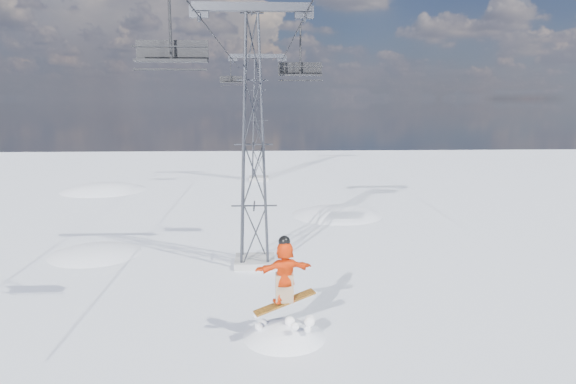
# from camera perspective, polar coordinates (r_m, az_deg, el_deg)

# --- Properties ---
(ground) EXTENTS (120.00, 120.00, 0.00)m
(ground) POSITION_cam_1_polar(r_m,az_deg,el_deg) (16.37, -7.06, -16.90)
(ground) COLOR white
(ground) RESTS_ON ground
(snow_terrain) EXTENTS (39.00, 37.00, 22.00)m
(snow_terrain) POSITION_cam_1_polar(r_m,az_deg,el_deg) (40.07, -11.52, -15.10)
(snow_terrain) COLOR white
(snow_terrain) RESTS_ON ground
(lift_tower_near) EXTENTS (5.20, 1.80, 11.43)m
(lift_tower_near) POSITION_cam_1_polar(r_m,az_deg,el_deg) (22.61, -3.86, 5.22)
(lift_tower_near) COLOR #999999
(lift_tower_near) RESTS_ON ground
(lift_tower_far) EXTENTS (5.20, 1.80, 11.43)m
(lift_tower_far) POSITION_cam_1_polar(r_m,az_deg,el_deg) (47.57, -3.33, 7.89)
(lift_tower_far) COLOR #999999
(lift_tower_far) RESTS_ON ground
(haul_cables) EXTENTS (4.46, 51.00, 0.06)m
(haul_cables) POSITION_cam_1_polar(r_m,az_deg,el_deg) (34.19, -3.62, 15.97)
(haul_cables) COLOR black
(haul_cables) RESTS_ON ground
(snowboarder_jump) EXTENTS (4.40, 4.40, 7.35)m
(snowboarder_jump) POSITION_cam_1_polar(r_m,az_deg,el_deg) (17.72, -0.39, -20.42)
(snowboarder_jump) COLOR white
(snowboarder_jump) RESTS_ON ground
(lift_chair_near) EXTENTS (2.09, 0.60, 2.59)m
(lift_chair_near) POSITION_cam_1_polar(r_m,az_deg,el_deg) (15.72, -12.81, 14.84)
(lift_chair_near) COLOR black
(lift_chair_near) RESTS_ON ground
(lift_chair_mid) EXTENTS (2.07, 0.60, 2.57)m
(lift_chair_mid) POSITION_cam_1_polar(r_m,az_deg,el_deg) (24.79, 1.37, 13.38)
(lift_chair_mid) COLOR black
(lift_chair_mid) RESTS_ON ground
(lift_chair_far) EXTENTS (1.86, 0.53, 2.30)m
(lift_chair_far) POSITION_cam_1_polar(r_m,az_deg,el_deg) (43.89, -6.36, 12.27)
(lift_chair_far) COLOR black
(lift_chair_far) RESTS_ON ground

